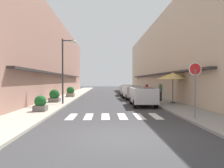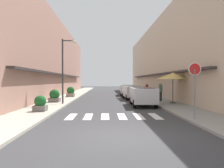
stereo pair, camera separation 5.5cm
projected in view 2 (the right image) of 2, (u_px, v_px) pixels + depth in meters
name	position (u px, v px, depth m)	size (l,w,h in m)	color
ground_plane	(109.00, 97.00, 26.86)	(104.86, 104.86, 0.00)	#38383A
sidewalk_left	(69.00, 97.00, 26.69)	(2.57, 66.73, 0.12)	#ADA899
sidewalk_right	(147.00, 96.00, 27.03)	(2.57, 66.73, 0.12)	gray
building_row_left	(42.00, 59.00, 27.87)	(5.50, 44.90, 9.75)	#A87A6B
building_row_right	(174.00, 59.00, 28.47)	(5.50, 44.90, 9.89)	#C6B299
crosswalk	(114.00, 116.00, 12.16)	(5.20, 2.20, 0.01)	silver
parked_car_near	(143.00, 95.00, 17.08)	(1.89, 4.00, 1.47)	silver
parked_car_mid	(132.00, 91.00, 23.50)	(1.96, 4.36, 1.47)	silver
parked_car_far	(127.00, 89.00, 29.44)	(1.93, 4.52, 1.47)	silver
round_street_sign	(195.00, 76.00, 10.63)	(0.65, 0.07, 2.80)	slate
street_lamp	(65.00, 64.00, 17.90)	(1.19, 0.28, 5.39)	#38383D
cafe_umbrella	(173.00, 76.00, 18.31)	(2.77, 2.77, 2.58)	#262626
planter_corner	(40.00, 104.00, 13.49)	(0.77, 0.77, 0.98)	slate
planter_midblock	(55.00, 96.00, 19.34)	(0.94, 0.94, 1.12)	slate
planter_far	(71.00, 92.00, 25.83)	(0.92, 0.92, 1.19)	gray
pedestrian_walking_near	(147.00, 89.00, 25.91)	(0.34, 0.34, 1.66)	#282B33
pedestrian_walking_far	(161.00, 91.00, 20.35)	(0.34, 0.34, 1.77)	#282B33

